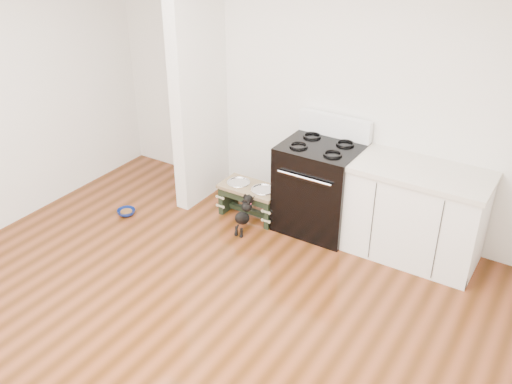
% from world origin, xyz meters
% --- Properties ---
extents(ground, '(5.00, 5.00, 0.00)m').
position_xyz_m(ground, '(0.00, 0.00, 0.00)').
color(ground, '#43220C').
rests_on(ground, ground).
extents(room_shell, '(5.00, 5.00, 5.00)m').
position_xyz_m(room_shell, '(0.00, 0.00, 1.62)').
color(room_shell, silver).
rests_on(room_shell, ground).
extents(partition_wall, '(0.15, 0.80, 2.70)m').
position_xyz_m(partition_wall, '(-1.18, 2.10, 1.35)').
color(partition_wall, silver).
rests_on(partition_wall, ground).
extents(oven_range, '(0.76, 0.69, 1.14)m').
position_xyz_m(oven_range, '(0.25, 2.16, 0.48)').
color(oven_range, black).
rests_on(oven_range, ground).
extents(cabinet_run, '(1.24, 0.64, 0.91)m').
position_xyz_m(cabinet_run, '(1.23, 2.18, 0.45)').
color(cabinet_run, white).
rests_on(cabinet_run, ground).
extents(dog_feeder, '(0.65, 0.35, 0.37)m').
position_xyz_m(dog_feeder, '(-0.45, 1.97, 0.25)').
color(dog_feeder, black).
rests_on(dog_feeder, ground).
extents(puppy, '(0.11, 0.33, 0.40)m').
position_xyz_m(puppy, '(-0.34, 1.67, 0.22)').
color(puppy, black).
rests_on(puppy, ground).
extents(floor_bowl, '(0.22, 0.22, 0.06)m').
position_xyz_m(floor_bowl, '(-1.60, 1.27, 0.03)').
color(floor_bowl, navy).
rests_on(floor_bowl, ground).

